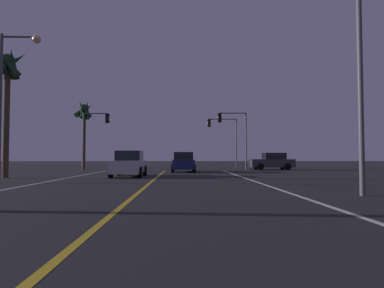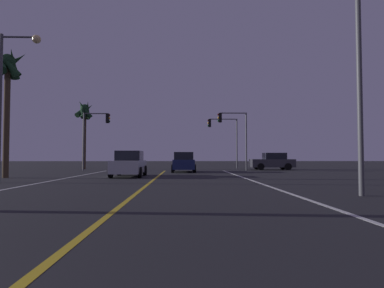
{
  "view_description": "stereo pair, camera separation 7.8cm",
  "coord_description": "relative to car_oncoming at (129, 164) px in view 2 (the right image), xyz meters",
  "views": [
    {
      "loc": [
        1.57,
        0.79,
        1.31
      ],
      "look_at": [
        2.3,
        24.02,
        2.21
      ],
      "focal_mm": 30.8,
      "sensor_mm": 36.0,
      "label": 1
    },
    {
      "loc": [
        1.65,
        0.79,
        1.31
      ],
      "look_at": [
        2.3,
        24.02,
        2.21
      ],
      "focal_mm": 30.8,
      "sensor_mm": 36.0,
      "label": 2
    }
  ],
  "objects": [
    {
      "name": "lane_edge_right",
      "position": [
        7.36,
        -9.86,
        -0.82
      ],
      "size": [
        0.16,
        37.64,
        0.01
      ],
      "primitive_type": "cube",
      "color": "silver",
      "rests_on": "ground"
    },
    {
      "name": "lane_center_divider",
      "position": [
        1.9,
        -9.86,
        -0.82
      ],
      "size": [
        0.16,
        37.64,
        0.01
      ],
      "primitive_type": "cube",
      "color": "gold",
      "rests_on": "ground"
    },
    {
      "name": "car_oncoming",
      "position": [
        0.0,
        0.0,
        0.0
      ],
      "size": [
        2.02,
        4.3,
        1.7
      ],
      "rotation": [
        0.0,
        0.0,
        -1.57
      ],
      "color": "black",
      "rests_on": "ground"
    },
    {
      "name": "car_crossing_side",
      "position": [
        12.57,
        10.93,
        0.0
      ],
      "size": [
        4.3,
        2.02,
        1.7
      ],
      "rotation": [
        0.0,
        0.0,
        3.14
      ],
      "color": "black",
      "rests_on": "ground"
    },
    {
      "name": "car_ahead_far",
      "position": [
        3.62,
        6.47,
        0.0
      ],
      "size": [
        2.02,
        4.3,
        1.7
      ],
      "rotation": [
        0.0,
        0.0,
        1.57
      ],
      "color": "black",
      "rests_on": "ground"
    },
    {
      "name": "traffic_light_near_right",
      "position": [
        8.35,
        9.46,
        3.28
      ],
      "size": [
        2.83,
        0.36,
        5.56
      ],
      "rotation": [
        0.0,
        0.0,
        3.14
      ],
      "color": "#4C4C51",
      "rests_on": "ground"
    },
    {
      "name": "traffic_light_near_left",
      "position": [
        -4.67,
        9.46,
        3.2
      ],
      "size": [
        2.56,
        0.36,
        5.46
      ],
      "color": "#4C4C51",
      "rests_on": "ground"
    },
    {
      "name": "traffic_light_far_right",
      "position": [
        8.07,
        14.96,
        3.34
      ],
      "size": [
        3.39,
        0.36,
        5.6
      ],
      "rotation": [
        0.0,
        0.0,
        3.14
      ],
      "color": "#4C4C51",
      "rests_on": "ground"
    },
    {
      "name": "street_lamp_right_near",
      "position": [
        8.9,
        -11.03,
        4.18
      ],
      "size": [
        2.65,
        0.44,
        7.8
      ],
      "rotation": [
        0.0,
        0.0,
        3.14
      ],
      "color": "#4C4C51",
      "rests_on": "ground"
    },
    {
      "name": "street_lamp_left_mid",
      "position": [
        -5.24,
        -5.06,
        4.02
      ],
      "size": [
        2.08,
        0.44,
        7.58
      ],
      "color": "#4C4C51",
      "rests_on": "ground"
    },
    {
      "name": "palm_tree_left_mid",
      "position": [
        -7.44,
        -1.13,
        5.68
      ],
      "size": [
        2.34,
        2.12,
        8.14
      ],
      "color": "#473826",
      "rests_on": "ground"
    },
    {
      "name": "palm_tree_left_far",
      "position": [
        -6.92,
        13.24,
        4.97
      ],
      "size": [
        1.93,
        2.23,
        7.36
      ],
      "color": "#473826",
      "rests_on": "ground"
    }
  ]
}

